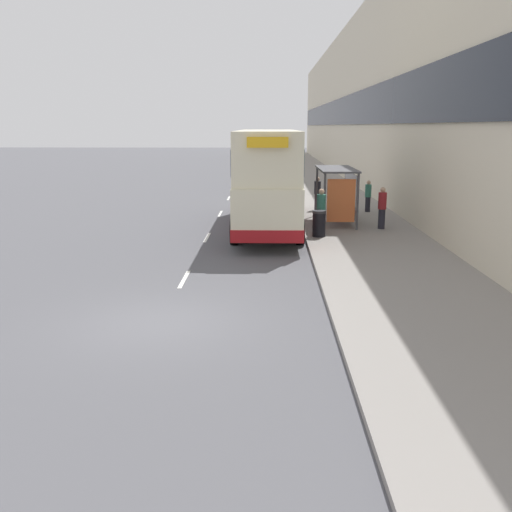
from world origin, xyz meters
The scene contains 20 objects.
ground_plane centered at (0.00, 0.00, 0.00)m, with size 220.00×220.00×0.00m, color #515156.
pavement centered at (6.50, 38.50, 0.07)m, with size 5.00×93.00×0.14m.
terrace_facade centered at (10.49, 38.50, 6.39)m, with size 3.10×93.00×12.79m.
lane_mark_0 centered at (0.00, 3.83, 0.01)m, with size 0.12×2.00×0.01m.
lane_mark_1 centered at (0.00, 10.36, 0.01)m, with size 0.12×2.00×0.01m.
lane_mark_2 centered at (0.00, 16.90, 0.01)m, with size 0.12×2.00×0.01m.
lane_mark_3 centered at (0.00, 23.43, 0.01)m, with size 0.12×2.00×0.01m.
lane_mark_4 centered at (0.00, 29.97, 0.01)m, with size 0.12×2.00×0.01m.
lane_mark_5 centered at (0.00, 36.50, 0.01)m, with size 0.12×2.00×0.01m.
lane_mark_6 centered at (0.00, 43.04, 0.01)m, with size 0.12×2.00×0.01m.
bus_shelter centered at (5.77, 13.17, 1.88)m, with size 1.60×4.20×2.48m.
double_decker_bus_near centered at (2.47, 12.59, 2.29)m, with size 2.85×11.51×4.30m.
car_0 centered at (2.47, 57.18, 0.84)m, with size 1.96×4.50×1.69m.
car_1 centered at (2.21, 31.48, 0.87)m, with size 1.99×4.06×1.77m.
pedestrian_at_shelter centered at (4.68, 10.66, 1.09)m, with size 0.37×0.37×1.85m.
pedestrian_1 centered at (7.41, 11.84, 1.06)m, with size 0.36×0.36×1.80m.
pedestrian_2 centered at (7.66, 16.86, 0.97)m, with size 0.32×0.32×1.62m.
pedestrian_3 centered at (6.69, 16.27, 1.03)m, with size 0.35×0.35×1.75m.
pedestrian_4 centered at (5.10, 17.49, 1.03)m, with size 0.34×0.34×1.74m.
litter_bin centered at (4.55, 10.00, 0.67)m, with size 0.55×0.55×1.05m.
Camera 1 is at (2.50, -12.59, 4.48)m, focal length 40.00 mm.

